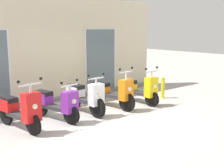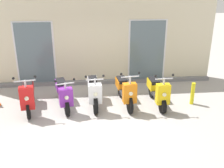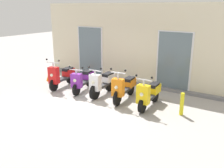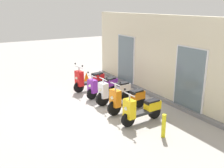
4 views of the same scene
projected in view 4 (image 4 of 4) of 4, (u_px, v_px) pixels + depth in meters
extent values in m
plane|color=#A8A39E|center=(94.00, 107.00, 9.57)|extent=(40.00, 40.00, 0.00)
cube|color=beige|center=(157.00, 56.00, 10.50)|extent=(8.77, 0.30, 3.30)
cube|color=slate|center=(150.00, 94.00, 10.85)|extent=(8.77, 0.20, 0.12)
cube|color=silver|center=(126.00, 60.00, 12.20)|extent=(1.37, 0.04, 2.30)
cube|color=slate|center=(126.00, 60.00, 12.18)|extent=(1.25, 0.02, 2.22)
cube|color=silver|center=(189.00, 80.00, 8.93)|extent=(1.37, 0.04, 2.30)
cube|color=slate|center=(189.00, 80.00, 8.92)|extent=(1.25, 0.02, 2.22)
cylinder|color=black|center=(79.00, 87.00, 11.12)|extent=(0.15, 0.49, 0.48)
cylinder|color=black|center=(100.00, 82.00, 11.81)|extent=(0.15, 0.49, 0.48)
cube|color=#2D2D30|center=(90.00, 82.00, 11.44)|extent=(0.36, 0.74, 0.09)
cube|color=red|center=(79.00, 78.00, 11.04)|extent=(0.41, 0.29, 0.65)
sphere|color=#F2EFCC|center=(77.00, 78.00, 10.95)|extent=(0.12, 0.12, 0.12)
cube|color=red|center=(98.00, 77.00, 11.67)|extent=(0.37, 0.56, 0.28)
cube|color=black|center=(97.00, 74.00, 11.61)|extent=(0.33, 0.51, 0.11)
cylinder|color=silver|center=(79.00, 69.00, 10.91)|extent=(0.06, 0.06, 0.22)
cylinder|color=silver|center=(79.00, 67.00, 10.89)|extent=(0.56, 0.12, 0.04)
sphere|color=black|center=(82.00, 66.00, 10.65)|extent=(0.07, 0.07, 0.07)
sphere|color=black|center=(75.00, 64.00, 11.07)|extent=(0.07, 0.07, 0.07)
cylinder|color=black|center=(92.00, 94.00, 10.32)|extent=(0.21, 0.47, 0.46)
cylinder|color=black|center=(113.00, 88.00, 11.08)|extent=(0.21, 0.47, 0.46)
cube|color=#2D2D30|center=(103.00, 88.00, 10.67)|extent=(0.41, 0.76, 0.09)
cube|color=purple|center=(92.00, 86.00, 10.25)|extent=(0.42, 0.32, 0.52)
sphere|color=#F2EFCC|center=(90.00, 86.00, 10.15)|extent=(0.12, 0.12, 0.12)
cube|color=purple|center=(111.00, 82.00, 10.93)|extent=(0.41, 0.57, 0.28)
cube|color=black|center=(110.00, 79.00, 10.86)|extent=(0.36, 0.53, 0.11)
cylinder|color=silver|center=(92.00, 78.00, 10.15)|extent=(0.06, 0.06, 0.19)
cylinder|color=silver|center=(92.00, 76.00, 10.13)|extent=(0.51, 0.15, 0.04)
sphere|color=black|center=(96.00, 75.00, 9.92)|extent=(0.07, 0.07, 0.07)
sphere|color=black|center=(88.00, 72.00, 10.28)|extent=(0.07, 0.07, 0.07)
cylinder|color=black|center=(102.00, 99.00, 9.65)|extent=(0.14, 0.54, 0.53)
cylinder|color=black|center=(125.00, 94.00, 10.21)|extent=(0.14, 0.54, 0.53)
cube|color=#2D2D30|center=(114.00, 94.00, 9.90)|extent=(0.29, 0.67, 0.09)
cube|color=white|center=(103.00, 90.00, 9.57)|extent=(0.39, 0.26, 0.57)
sphere|color=#F2EFCC|center=(100.00, 90.00, 9.49)|extent=(0.12, 0.12, 0.12)
cube|color=white|center=(123.00, 87.00, 10.07)|extent=(0.33, 0.53, 0.28)
cube|color=black|center=(122.00, 84.00, 10.01)|extent=(0.28, 0.49, 0.11)
cylinder|color=silver|center=(103.00, 81.00, 9.47)|extent=(0.06, 0.06, 0.19)
cylinder|color=silver|center=(103.00, 79.00, 9.44)|extent=(0.50, 0.06, 0.04)
sphere|color=black|center=(107.00, 78.00, 9.22)|extent=(0.07, 0.07, 0.07)
sphere|color=black|center=(100.00, 75.00, 9.61)|extent=(0.07, 0.07, 0.07)
cylinder|color=black|center=(114.00, 108.00, 8.80)|extent=(0.14, 0.54, 0.54)
cylinder|color=black|center=(139.00, 101.00, 9.47)|extent=(0.14, 0.54, 0.54)
cube|color=#2D2D30|center=(127.00, 102.00, 9.11)|extent=(0.34, 0.74, 0.09)
cube|color=orange|center=(115.00, 98.00, 8.72)|extent=(0.40, 0.28, 0.58)
sphere|color=#F2EFCC|center=(112.00, 98.00, 8.64)|extent=(0.12, 0.12, 0.12)
cube|color=orange|center=(137.00, 95.00, 9.34)|extent=(0.35, 0.55, 0.28)
cube|color=black|center=(137.00, 92.00, 9.27)|extent=(0.31, 0.51, 0.11)
cylinder|color=silver|center=(115.00, 87.00, 8.61)|extent=(0.06, 0.06, 0.25)
cylinder|color=silver|center=(115.00, 84.00, 8.58)|extent=(0.51, 0.09, 0.04)
sphere|color=black|center=(120.00, 83.00, 8.35)|extent=(0.07, 0.07, 0.07)
sphere|color=black|center=(111.00, 80.00, 8.74)|extent=(0.07, 0.07, 0.07)
cylinder|color=black|center=(128.00, 120.00, 8.00)|extent=(0.14, 0.46, 0.46)
cylinder|color=black|center=(154.00, 112.00, 8.58)|extent=(0.14, 0.46, 0.46)
cube|color=#2D2D30|center=(142.00, 113.00, 8.26)|extent=(0.29, 0.69, 0.09)
cube|color=yellow|center=(129.00, 109.00, 7.92)|extent=(0.39, 0.26, 0.59)
sphere|color=#F2EFCC|center=(126.00, 109.00, 7.83)|extent=(0.12, 0.12, 0.12)
cube|color=yellow|center=(153.00, 105.00, 8.45)|extent=(0.32, 0.53, 0.28)
cube|color=black|center=(152.00, 101.00, 8.39)|extent=(0.28, 0.49, 0.11)
cylinder|color=silver|center=(130.00, 97.00, 7.80)|extent=(0.06, 0.06, 0.21)
cylinder|color=silver|center=(130.00, 95.00, 7.78)|extent=(0.50, 0.06, 0.04)
sphere|color=black|center=(135.00, 94.00, 7.55)|extent=(0.07, 0.07, 0.07)
sphere|color=black|center=(125.00, 89.00, 7.95)|extent=(0.07, 0.07, 0.07)
cone|color=orange|center=(86.00, 77.00, 12.55)|extent=(0.32, 0.32, 0.52)
cylinder|color=yellow|center=(164.00, 126.00, 7.33)|extent=(0.12, 0.12, 0.70)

